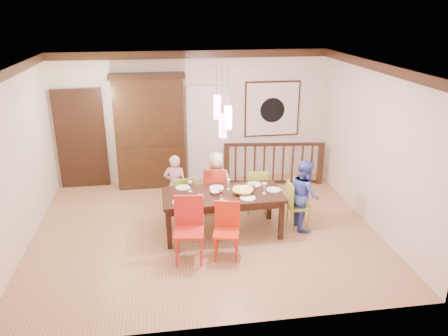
{
  "coord_description": "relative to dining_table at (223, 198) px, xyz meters",
  "views": [
    {
      "loc": [
        -0.69,
        -6.91,
        3.79
      ],
      "look_at": [
        0.37,
        0.18,
        1.11
      ],
      "focal_mm": 35.0,
      "sensor_mm": 36.0,
      "label": 1
    }
  ],
  "objects": [
    {
      "name": "wall_right",
      "position": [
        2.7,
        0.11,
        0.79
      ],
      "size": [
        0.0,
        5.0,
        5.0
      ],
      "primitive_type": "plane",
      "rotation": [
        1.57,
        0.0,
        -1.57
      ],
      "color": "beige",
      "rests_on": "floor"
    },
    {
      "name": "wine_glass_a",
      "position": [
        -0.54,
        0.18,
        0.18
      ],
      "size": [
        0.08,
        0.08,
        0.19
      ],
      "primitive_type": null,
      "color": "#590C19",
      "rests_on": "dining_table"
    },
    {
      "name": "small_bowl",
      "position": [
        -0.12,
        0.02,
        0.11
      ],
      "size": [
        0.2,
        0.2,
        0.06
      ],
      "primitive_type": "imported",
      "rotation": [
        0.0,
        0.0,
        -0.08
      ],
      "color": "white",
      "rests_on": "dining_table"
    },
    {
      "name": "china_hutch",
      "position": [
        -1.22,
        2.41,
        0.57
      ],
      "size": [
        1.57,
        0.46,
        2.47
      ],
      "color": "black",
      "rests_on": "floor"
    },
    {
      "name": "plate_far_right",
      "position": [
        0.62,
        0.3,
        0.09
      ],
      "size": [
        0.26,
        0.26,
        0.01
      ],
      "primitive_type": "cylinder",
      "color": "white",
      "rests_on": "dining_table"
    },
    {
      "name": "balustrade",
      "position": [
        1.45,
        2.06,
        -0.16
      ],
      "size": [
        2.23,
        0.35,
        0.96
      ],
      "rotation": [
        0.0,
        0.0,
        -0.12
      ],
      "color": "black",
      "rests_on": "floor"
    },
    {
      "name": "plate_far_left",
      "position": [
        -0.66,
        0.35,
        0.09
      ],
      "size": [
        0.26,
        0.26,
        0.01
      ],
      "primitive_type": "cylinder",
      "color": "white",
      "rests_on": "dining_table"
    },
    {
      "name": "chair_near_left",
      "position": [
        -0.65,
        -0.81,
        -0.08
      ],
      "size": [
        0.51,
        0.51,
        1.02
      ],
      "rotation": [
        0.0,
        0.0,
        -0.11
      ],
      "color": "red",
      "rests_on": "floor"
    },
    {
      "name": "white_doorway",
      "position": [
        0.05,
        2.58,
        0.39
      ],
      "size": [
        0.97,
        0.05,
        2.22
      ],
      "primitive_type": "cube",
      "color": "silver",
      "rests_on": "wall_back"
    },
    {
      "name": "ceiling",
      "position": [
        -0.3,
        0.11,
        2.24
      ],
      "size": [
        6.0,
        6.0,
        0.0
      ],
      "primitive_type": "plane",
      "rotation": [
        3.14,
        0.0,
        0.0
      ],
      "color": "white",
      "rests_on": "wall_back"
    },
    {
      "name": "pendant_cluster",
      "position": [
        0.0,
        -0.0,
        1.44
      ],
      "size": [
        0.27,
        0.21,
        1.14
      ],
      "color": "#FF4C76",
      "rests_on": "ceiling"
    },
    {
      "name": "cup_left",
      "position": [
        -0.4,
        -0.2,
        0.13
      ],
      "size": [
        0.14,
        0.14,
        0.09
      ],
      "primitive_type": "imported",
      "rotation": [
        0.0,
        0.0,
        -0.35
      ],
      "color": "silver",
      "rests_on": "dining_table"
    },
    {
      "name": "panel_door",
      "position": [
        -2.7,
        2.56,
        0.39
      ],
      "size": [
        1.04,
        0.07,
        2.24
      ],
      "primitive_type": "cube",
      "color": "black",
      "rests_on": "wall_back"
    },
    {
      "name": "serving_bowl",
      "position": [
        0.34,
        -0.05,
        0.13
      ],
      "size": [
        0.43,
        0.43,
        0.09
      ],
      "primitive_type": "imported",
      "rotation": [
        0.0,
        0.0,
        -0.25
      ],
      "color": "gold",
      "rests_on": "dining_table"
    },
    {
      "name": "chair_near_mid",
      "position": [
        -0.06,
        -0.8,
        -0.15
      ],
      "size": [
        0.48,
        0.48,
        0.89
      ],
      "rotation": [
        0.0,
        0.0,
        -0.22
      ],
      "color": "red",
      "rests_on": "floor"
    },
    {
      "name": "wine_glass_c",
      "position": [
        -0.05,
        -0.23,
        0.18
      ],
      "size": [
        0.08,
        0.08,
        0.19
      ],
      "primitive_type": null,
      "color": "#590C19",
      "rests_on": "dining_table"
    },
    {
      "name": "plate_far_mid",
      "position": [
        -0.07,
        0.25,
        0.09
      ],
      "size": [
        0.26,
        0.26,
        0.01
      ],
      "primitive_type": "cylinder",
      "color": "white",
      "rests_on": "dining_table"
    },
    {
      "name": "wine_glass_b",
      "position": [
        0.13,
        0.17,
        0.18
      ],
      "size": [
        0.08,
        0.08,
        0.19
      ],
      "primitive_type": null,
      "color": "silver",
      "rests_on": "dining_table"
    },
    {
      "name": "wall_back",
      "position": [
        -0.3,
        2.61,
        0.79
      ],
      "size": [
        6.0,
        0.0,
        6.0
      ],
      "primitive_type": "plane",
      "rotation": [
        1.57,
        0.0,
        0.0
      ],
      "color": "beige",
      "rests_on": "floor"
    },
    {
      "name": "napkin",
      "position": [
        -0.07,
        -0.36,
        0.09
      ],
      "size": [
        0.18,
        0.14,
        0.01
      ],
      "primitive_type": "cube",
      "color": "#D83359",
      "rests_on": "dining_table"
    },
    {
      "name": "person_end_right",
      "position": [
        1.48,
        0.02,
        -0.03
      ],
      "size": [
        0.48,
        0.62,
        1.27
      ],
      "primitive_type": "imported",
      "rotation": [
        0.0,
        0.0,
        1.57
      ],
      "color": "#4761C7",
      "rests_on": "floor"
    },
    {
      "name": "plate_near_mid",
      "position": [
        0.39,
        -0.26,
        0.09
      ],
      "size": [
        0.26,
        0.26,
        0.01
      ],
      "primitive_type": "cylinder",
      "color": "white",
      "rests_on": "dining_table"
    },
    {
      "name": "floor",
      "position": [
        -0.3,
        0.11,
        -0.66
      ],
      "size": [
        6.0,
        6.0,
        0.0
      ],
      "primitive_type": "plane",
      "color": "#9D754C",
      "rests_on": "ground"
    },
    {
      "name": "chair_far_left",
      "position": [
        -0.64,
        0.74,
        -0.19
      ],
      "size": [
        0.4,
        0.4,
        0.83
      ],
      "rotation": [
        0.0,
        0.0,
        3.2
      ],
      "color": "#75A829",
      "rests_on": "floor"
    },
    {
      "name": "wall_left",
      "position": [
        -3.3,
        0.11,
        0.79
      ],
      "size": [
        0.0,
        5.0,
        5.0
      ],
      "primitive_type": "plane",
      "rotation": [
        1.57,
        0.0,
        1.57
      ],
      "color": "beige",
      "rests_on": "floor"
    },
    {
      "name": "chair_far_right",
      "position": [
        0.77,
        0.75,
        -0.16
      ],
      "size": [
        0.45,
        0.45,
        0.89
      ],
      "rotation": [
        0.0,
        0.0,
        3.0
      ],
      "color": "#8AA72D",
      "rests_on": "floor"
    },
    {
      "name": "painting",
      "position": [
        1.5,
        2.57,
        0.94
      ],
      "size": [
        1.25,
        0.06,
        1.25
      ],
      "color": "black",
      "rests_on": "wall_back"
    },
    {
      "name": "person_far_left",
      "position": [
        -0.77,
        0.87,
        -0.07
      ],
      "size": [
        0.48,
        0.37,
        1.19
      ],
      "primitive_type": "imported",
      "rotation": [
        0.0,
        0.0,
        2.92
      ],
      "color": "beige",
      "rests_on": "floor"
    },
    {
      "name": "plate_end_right",
      "position": [
        0.9,
        0.02,
        0.09
      ],
      "size": [
        0.26,
        0.26,
        0.01
      ],
      "primitive_type": "cylinder",
      "color": "white",
      "rests_on": "dining_table"
    },
    {
      "name": "chair_end_right",
      "position": [
        1.38,
        0.0,
        -0.17
      ],
      "size": [
        0.4,
        0.4,
        0.86
      ],
      "rotation": [
        0.0,
        0.0,
        1.55
      ],
      "color": "#9AAF35",
      "rests_on": "floor"
    },
    {
      "name": "wine_glass_d",
      "position": [
        0.71,
        -0.1,
        0.18
      ],
      "size": [
        0.08,
        0.08,
        0.19
      ],
      "primitive_type": null,
      "color": "silver",
      "rests_on": "dining_table"
    },
    {
      "name": "dining_table",
      "position": [
        0.0,
        0.0,
        0.0
      ],
      "size": [
        2.07,
        0.97,
        0.75
      ],
      "rotation": [
        0.0,
        0.0,
        0.02
      ],
      "color": "black",
      "rests_on": "floor"
    },
    {
      "name": "cup_right",
      "position": [
        0.55,
        0.12,
        0.14
      ],
      "size": [
        0.14,
        0.14,
        0.1
      ],
      "primitive_type": "imported",
      "rotation": [
        0.0,
        0.0,
        0.33
      ],
      "color": "silver",
      "rests_on": "dining_table"
    },
    {
      "name": "plate_near_left",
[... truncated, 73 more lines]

